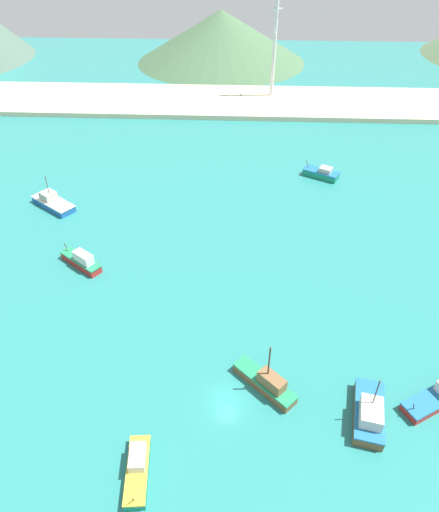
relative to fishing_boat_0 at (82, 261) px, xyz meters
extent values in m
cube|color=teal|center=(23.50, 6.17, -1.29)|extent=(260.00, 280.00, 0.50)
cube|color=red|center=(-0.21, 0.16, -0.49)|extent=(7.38, 6.21, 1.10)
cube|color=#238C5B|center=(-0.21, 0.16, 0.16)|extent=(7.53, 6.34, 0.20)
cube|color=silver|center=(0.56, -0.42, 1.01)|extent=(3.64, 3.25, 1.51)
cylinder|color=#4C3823|center=(-3.00, 2.24, 0.82)|extent=(0.58, 0.48, 1.49)
cube|color=brown|center=(39.26, -24.92, -0.41)|extent=(4.68, 8.35, 1.27)
cube|color=#1E669E|center=(39.26, -24.92, 0.33)|extent=(4.77, 8.52, 0.20)
cube|color=beige|center=(39.05, -25.88, 1.20)|extent=(3.02, 3.94, 1.54)
cylinder|color=#4C3823|center=(39.20, -25.19, 3.85)|extent=(0.13, 0.13, 3.76)
cube|color=brown|center=(27.83, -21.41, -0.50)|extent=(7.48, 7.27, 1.09)
cube|color=#238C5B|center=(27.83, -21.41, 0.15)|extent=(7.63, 7.41, 0.20)
cube|color=brown|center=(28.59, -22.13, 1.00)|extent=(3.47, 3.41, 1.51)
cylinder|color=#4C3823|center=(28.11, -21.67, 3.98)|extent=(0.19, 0.19, 4.45)
cube|color=#198466|center=(40.93, 31.26, -0.44)|extent=(7.47, 5.75, 1.21)
cube|color=#1E669E|center=(40.93, 31.26, 0.27)|extent=(7.61, 5.87, 0.20)
cube|color=#B2ADA3|center=(41.70, 30.84, 0.85)|extent=(3.05, 2.91, 0.95)
cylinder|color=#4C3823|center=(38.15, 32.79, 1.02)|extent=(0.67, 0.44, 1.64)
cube|color=#198466|center=(14.89, -32.63, -0.59)|extent=(2.73, 7.26, 0.90)
cube|color=gold|center=(14.89, -32.63, -0.04)|extent=(2.79, 7.40, 0.20)
cube|color=beige|center=(14.81, -31.75, 0.61)|extent=(1.82, 2.94, 1.11)
cylinder|color=#4C3823|center=(15.19, -35.81, 0.49)|extent=(0.17, 0.55, 1.23)
cylinder|color=#4C3823|center=(44.08, -24.49, 0.59)|extent=(0.56, 0.39, 1.31)
cube|color=#1E5BA8|center=(-10.26, 17.12, -0.50)|extent=(9.24, 7.95, 1.09)
cube|color=white|center=(-10.26, 17.12, 0.15)|extent=(9.42, 8.11, 0.20)
cube|color=#B2ADA3|center=(-11.18, 17.79, 0.95)|extent=(3.48, 3.44, 1.41)
cylinder|color=#4C3823|center=(-6.95, 14.69, 0.82)|extent=(0.58, 0.47, 1.48)
cylinder|color=#4C3823|center=(-10.77, 17.49, 3.38)|extent=(0.12, 0.12, 3.45)
cube|color=beige|center=(23.50, 73.21, -0.44)|extent=(247.00, 24.63, 1.20)
cone|color=#476B47|center=(16.53, 114.95, 7.17)|extent=(58.10, 58.10, 16.43)
cylinder|color=silver|center=(32.48, 77.38, 13.08)|extent=(0.96, 0.96, 28.25)
cylinder|color=silver|center=(32.48, 77.38, 22.12)|extent=(2.83, 0.48, 0.48)
cylinder|color=silver|center=(32.48, 77.38, 16.47)|extent=(0.48, 2.26, 0.48)
camera|label=1|loc=(24.20, -55.79, 45.04)|focal=32.72mm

